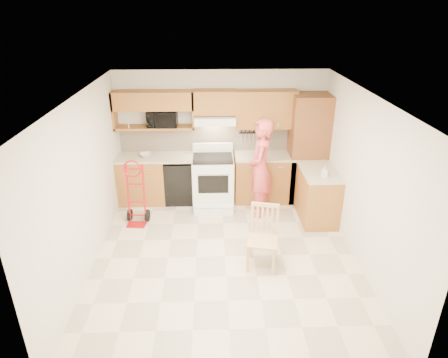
{
  "coord_description": "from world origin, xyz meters",
  "views": [
    {
      "loc": [
        -0.18,
        -5.09,
        3.64
      ],
      "look_at": [
        0.0,
        0.5,
        1.1
      ],
      "focal_mm": 31.56,
      "sensor_mm": 36.0,
      "label": 1
    }
  ],
  "objects_px": {
    "hand_truck": "(135,196)",
    "microwave": "(162,118)",
    "dining_chair": "(263,239)",
    "person": "(260,169)",
    "range": "(213,178)"
  },
  "relations": [
    {
      "from": "hand_truck",
      "to": "microwave",
      "type": "bearing_deg",
      "value": 71.88
    },
    {
      "from": "hand_truck",
      "to": "dining_chair",
      "type": "xyz_separation_m",
      "value": [
        2.07,
        -1.32,
        -0.06
      ]
    },
    {
      "from": "person",
      "to": "range",
      "type": "bearing_deg",
      "value": -102.91
    },
    {
      "from": "person",
      "to": "hand_truck",
      "type": "xyz_separation_m",
      "value": [
        -2.21,
        -0.28,
        -0.36
      ]
    },
    {
      "from": "microwave",
      "to": "person",
      "type": "relative_size",
      "value": 0.3
    },
    {
      "from": "dining_chair",
      "to": "microwave",
      "type": "bearing_deg",
      "value": 138.03
    },
    {
      "from": "person",
      "to": "dining_chair",
      "type": "relative_size",
      "value": 1.89
    },
    {
      "from": "microwave",
      "to": "hand_truck",
      "type": "relative_size",
      "value": 0.51
    },
    {
      "from": "person",
      "to": "hand_truck",
      "type": "distance_m",
      "value": 2.25
    },
    {
      "from": "microwave",
      "to": "person",
      "type": "distance_m",
      "value": 2.06
    },
    {
      "from": "range",
      "to": "dining_chair",
      "type": "height_order",
      "value": "range"
    },
    {
      "from": "microwave",
      "to": "range",
      "type": "xyz_separation_m",
      "value": [
        0.93,
        -0.36,
        -1.07
      ]
    },
    {
      "from": "range",
      "to": "dining_chair",
      "type": "xyz_separation_m",
      "value": [
        0.71,
        -1.98,
        -0.09
      ]
    },
    {
      "from": "hand_truck",
      "to": "dining_chair",
      "type": "bearing_deg",
      "value": -27.6
    },
    {
      "from": "range",
      "to": "hand_truck",
      "type": "height_order",
      "value": "range"
    }
  ]
}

